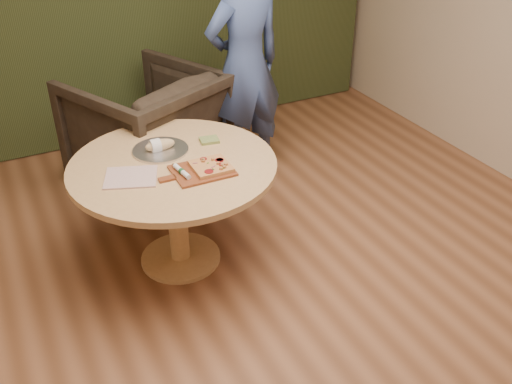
{
  "coord_description": "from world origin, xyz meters",
  "views": [
    {
      "loc": [
        -1.29,
        -2.13,
        2.45
      ],
      "look_at": [
        -0.09,
        0.25,
        0.78
      ],
      "focal_mm": 40.0,
      "sensor_mm": 36.0,
      "label": 1
    }
  ],
  "objects": [
    {
      "name": "serving_tray",
      "position": [
        -0.38,
        1.01,
        0.76
      ],
      "size": [
        0.36,
        0.36,
        0.02
      ],
      "color": "silver",
      "rests_on": "pedestal_table"
    },
    {
      "name": "person_standing",
      "position": [
        0.57,
        1.75,
        0.93
      ],
      "size": [
        0.73,
        0.53,
        1.86
      ],
      "primitive_type": "imported",
      "rotation": [
        0.0,
        0.0,
        3.27
      ],
      "color": "#384E85",
      "rests_on": "ground"
    },
    {
      "name": "bread_roll",
      "position": [
        -0.39,
        1.01,
        0.79
      ],
      "size": [
        0.19,
        0.09,
        0.09
      ],
      "color": "#D3B680",
      "rests_on": "serving_tray"
    },
    {
      "name": "room_shell",
      "position": [
        0.0,
        0.0,
        1.4
      ],
      "size": [
        5.04,
        6.04,
        2.84
      ],
      "color": "brown",
      "rests_on": "ground"
    },
    {
      "name": "flatbread_pizza",
      "position": [
        -0.19,
        0.64,
        0.78
      ],
      "size": [
        0.22,
        0.22,
        0.04
      ],
      "rotation": [
        0.0,
        0.0,
        -0.02
      ],
      "color": "tan",
      "rests_on": "pizza_paddle"
    },
    {
      "name": "pizza_paddle",
      "position": [
        -0.26,
        0.65,
        0.76
      ],
      "size": [
        0.45,
        0.29,
        0.01
      ],
      "rotation": [
        0.0,
        0.0,
        -0.02
      ],
      "color": "brown",
      "rests_on": "pedestal_table"
    },
    {
      "name": "green_packet",
      "position": [
        -0.05,
        1.0,
        0.76
      ],
      "size": [
        0.13,
        0.12,
        0.02
      ],
      "primitive_type": "cube",
      "rotation": [
        0.0,
        0.0,
        -0.16
      ],
      "color": "#5B7032",
      "rests_on": "pedestal_table"
    },
    {
      "name": "newspaper",
      "position": [
        -0.65,
        0.77,
        0.76
      ],
      "size": [
        0.37,
        0.34,
        0.01
      ],
      "primitive_type": "cube",
      "rotation": [
        0.0,
        0.0,
        -0.36
      ],
      "color": "white",
      "rests_on": "pedestal_table"
    },
    {
      "name": "pedestal_table",
      "position": [
        -0.37,
        0.83,
        0.61
      ],
      "size": [
        1.29,
        1.29,
        0.75
      ],
      "rotation": [
        0.0,
        0.0,
        -0.08
      ],
      "color": "tan",
      "rests_on": "ground"
    },
    {
      "name": "armchair",
      "position": [
        -0.21,
        1.93,
        0.52
      ],
      "size": [
        1.31,
        1.28,
        1.04
      ],
      "primitive_type": "imported",
      "rotation": [
        0.0,
        0.0,
        3.57
      ],
      "color": "black",
      "rests_on": "ground"
    },
    {
      "name": "cutlery_roll",
      "position": [
        -0.37,
        0.66,
        0.78
      ],
      "size": [
        0.05,
        0.2,
        0.03
      ],
      "rotation": [
        0.0,
        0.0,
        0.13
      ],
      "color": "white",
      "rests_on": "pizza_paddle"
    }
  ]
}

